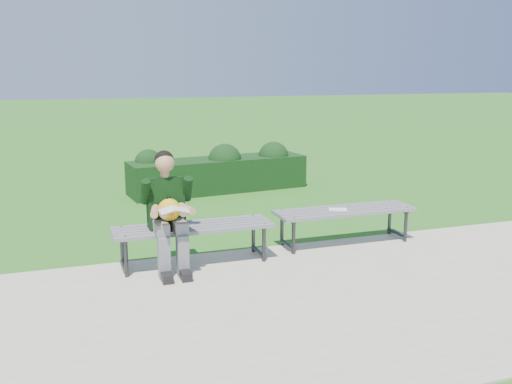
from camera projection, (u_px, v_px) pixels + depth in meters
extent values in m
plane|color=#247F1A|center=(237.00, 251.00, 7.03)|extent=(80.00, 80.00, 0.00)
cube|color=#B6AE9B|center=(291.00, 304.00, 5.41)|extent=(30.00, 3.50, 0.02)
cube|color=#17400F|center=(219.00, 175.00, 10.51)|extent=(3.35, 1.19, 0.60)
sphere|color=#17400F|center=(149.00, 163.00, 10.13)|extent=(0.55, 0.55, 0.49)
sphere|color=#17400F|center=(225.00, 160.00, 10.42)|extent=(0.68, 0.68, 0.61)
sphere|color=#17400F|center=(273.00, 157.00, 10.84)|extent=(0.64, 0.64, 0.58)
cube|color=gray|center=(198.00, 232.00, 6.24)|extent=(1.80, 0.08, 0.04)
cube|color=gray|center=(195.00, 230.00, 6.34)|extent=(1.80, 0.08, 0.04)
cube|color=gray|center=(193.00, 227.00, 6.44)|extent=(1.80, 0.08, 0.04)
cube|color=gray|center=(191.00, 225.00, 6.53)|extent=(1.80, 0.08, 0.04)
cube|color=gray|center=(189.00, 223.00, 6.63)|extent=(1.80, 0.09, 0.04)
cylinder|color=#2D2D30|center=(126.00, 259.00, 6.06)|extent=(0.04, 0.04, 0.41)
cylinder|color=#2D2D30|center=(122.00, 248.00, 6.41)|extent=(0.04, 0.04, 0.41)
cylinder|color=#2D2D30|center=(123.00, 237.00, 6.20)|extent=(0.04, 0.42, 0.04)
cylinder|color=#2D2D30|center=(125.00, 266.00, 6.26)|extent=(0.04, 0.42, 0.04)
cylinder|color=gray|center=(125.00, 237.00, 5.99)|extent=(0.02, 0.02, 0.01)
cylinder|color=gray|center=(121.00, 227.00, 6.37)|extent=(0.02, 0.02, 0.01)
cylinder|color=#2D2D30|center=(264.00, 244.00, 6.55)|extent=(0.04, 0.04, 0.41)
cylinder|color=#2D2D30|center=(253.00, 235.00, 6.91)|extent=(0.04, 0.04, 0.41)
cylinder|color=#2D2D30|center=(258.00, 225.00, 6.69)|extent=(0.04, 0.42, 0.04)
cylinder|color=#2D2D30|center=(258.00, 251.00, 6.76)|extent=(0.04, 0.42, 0.04)
cylinder|color=gray|center=(264.00, 224.00, 6.49)|extent=(0.02, 0.02, 0.01)
cylinder|color=gray|center=(253.00, 215.00, 6.87)|extent=(0.02, 0.02, 0.01)
cube|color=gray|center=(353.00, 214.00, 7.01)|extent=(1.80, 0.08, 0.04)
cube|color=gray|center=(349.00, 212.00, 7.10)|extent=(1.80, 0.08, 0.04)
cube|color=gray|center=(345.00, 211.00, 7.20)|extent=(1.80, 0.09, 0.04)
cube|color=gray|center=(341.00, 209.00, 7.29)|extent=(1.80, 0.09, 0.04)
cube|color=gray|center=(337.00, 207.00, 7.39)|extent=(1.80, 0.09, 0.04)
cylinder|color=#2D2D30|center=(294.00, 238.00, 6.82)|extent=(0.04, 0.04, 0.41)
cylinder|color=#2D2D30|center=(282.00, 229.00, 7.17)|extent=(0.04, 0.04, 0.41)
cylinder|color=#2D2D30|center=(288.00, 219.00, 6.96)|extent=(0.04, 0.42, 0.04)
cylinder|color=#2D2D30|center=(287.00, 245.00, 7.03)|extent=(0.04, 0.42, 0.04)
cylinder|color=gray|center=(294.00, 218.00, 6.75)|extent=(0.02, 0.02, 0.01)
cylinder|color=gray|center=(282.00, 210.00, 7.14)|extent=(0.02, 0.02, 0.01)
cylinder|color=#2D2D30|center=(406.00, 226.00, 7.32)|extent=(0.04, 0.04, 0.41)
cylinder|color=#2D2D30|center=(390.00, 219.00, 7.67)|extent=(0.04, 0.04, 0.41)
cylinder|color=#2D2D30|center=(398.00, 209.00, 7.45)|extent=(0.04, 0.42, 0.04)
cylinder|color=#2D2D30|center=(397.00, 233.00, 7.52)|extent=(0.04, 0.42, 0.04)
cylinder|color=gray|center=(408.00, 208.00, 7.25)|extent=(0.02, 0.02, 0.01)
cylinder|color=gray|center=(390.00, 201.00, 7.63)|extent=(0.02, 0.02, 0.01)
cube|color=slate|center=(160.00, 227.00, 6.14)|extent=(0.14, 0.42, 0.13)
cube|color=slate|center=(179.00, 225.00, 6.21)|extent=(0.14, 0.42, 0.13)
cube|color=slate|center=(164.00, 257.00, 6.04)|extent=(0.12, 0.13, 0.45)
cube|color=slate|center=(183.00, 255.00, 6.10)|extent=(0.12, 0.13, 0.45)
cube|color=black|center=(166.00, 277.00, 5.98)|extent=(0.11, 0.26, 0.09)
cube|color=black|center=(185.00, 274.00, 6.05)|extent=(0.11, 0.26, 0.09)
cube|color=black|center=(165.00, 203.00, 6.31)|extent=(0.40, 0.30, 0.59)
cylinder|color=tan|center=(165.00, 175.00, 6.23)|extent=(0.10, 0.10, 0.08)
sphere|color=tan|center=(165.00, 163.00, 6.18)|extent=(0.21, 0.21, 0.21)
sphere|color=black|center=(164.00, 160.00, 6.20)|extent=(0.21, 0.21, 0.21)
cylinder|color=black|center=(145.00, 192.00, 6.11)|extent=(0.10, 0.21, 0.30)
cylinder|color=black|center=(187.00, 189.00, 6.26)|extent=(0.10, 0.21, 0.30)
cylinder|color=tan|center=(155.00, 211.00, 5.97)|extent=(0.14, 0.31, 0.08)
cylinder|color=tan|center=(187.00, 209.00, 6.07)|extent=(0.14, 0.31, 0.08)
sphere|color=tan|center=(164.00, 214.00, 5.84)|extent=(0.09, 0.09, 0.09)
sphere|color=tan|center=(183.00, 213.00, 5.90)|extent=(0.09, 0.09, 0.09)
sphere|color=#DC9E0C|center=(169.00, 210.00, 6.12)|extent=(0.24, 0.24, 0.24)
cone|color=orange|center=(171.00, 213.00, 6.01)|extent=(0.07, 0.07, 0.07)
cone|color=black|center=(167.00, 198.00, 6.09)|extent=(0.03, 0.04, 0.08)
cone|color=black|center=(170.00, 198.00, 6.11)|extent=(0.03, 0.04, 0.06)
sphere|color=white|center=(167.00, 209.00, 6.01)|extent=(0.04, 0.04, 0.04)
sphere|color=white|center=(175.00, 209.00, 6.03)|extent=(0.04, 0.04, 0.04)
cube|color=white|center=(167.00, 210.00, 5.82)|extent=(0.15, 0.20, 0.05)
cube|color=white|center=(181.00, 209.00, 5.87)|extent=(0.15, 0.20, 0.05)
cube|color=white|center=(338.00, 209.00, 7.16)|extent=(0.27, 0.23, 0.01)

